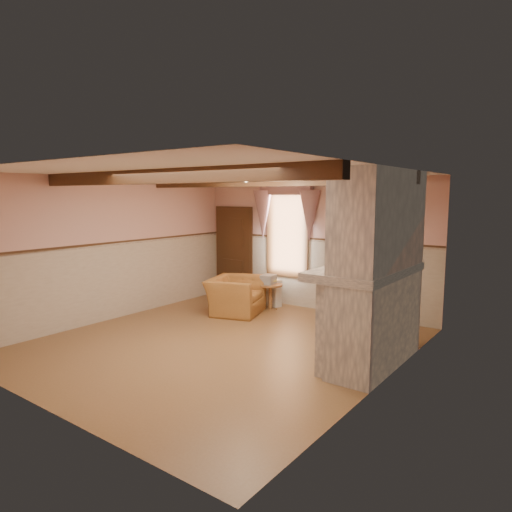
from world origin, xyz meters
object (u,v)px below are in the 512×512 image
Objects in this scene: bowl at (363,265)px; mantel_clock at (384,255)px; radiator at (269,291)px; side_table at (270,296)px; oil_lamp at (377,254)px; armchair at (236,295)px.

bowl is 1.35× the size of mantel_clock.
radiator is at bearing 145.05° from bowl.
bowl is 0.80m from mantel_clock.
oil_lamp is at bearing -25.38° from side_table.
armchair is 1.64× the size of radiator.
armchair is at bearing 168.64° from oil_lamp.
side_table is 1.69× the size of bowl.
mantel_clock is (2.89, -1.08, 1.25)m from side_table.
oil_lamp reaches higher than radiator.
armchair reaches higher than side_table.
oil_lamp reaches higher than side_table.
radiator is 3.66m from mantel_clock.
armchair is 0.82m from side_table.
side_table is 0.41m from radiator.
armchair is at bearing 173.53° from mantel_clock.
oil_lamp is (2.89, -1.37, 1.29)m from side_table.
oil_lamp is (0.00, -0.29, 0.04)m from mantel_clock.
bowl is (3.15, -2.20, 1.16)m from radiator.
radiator is 4.01m from bowl.
mantel_clock is (3.28, -0.37, 1.15)m from armchair.
mantel_clock is at bearing -6.65° from radiator.
side_table is 3.33m from mantel_clock.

